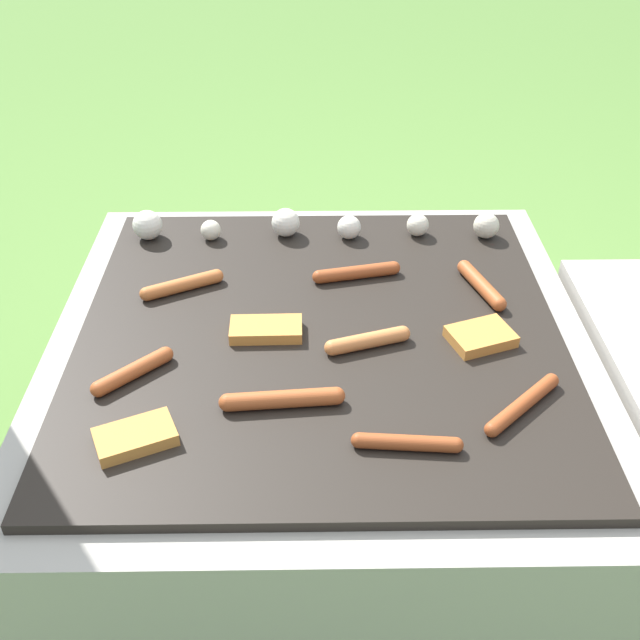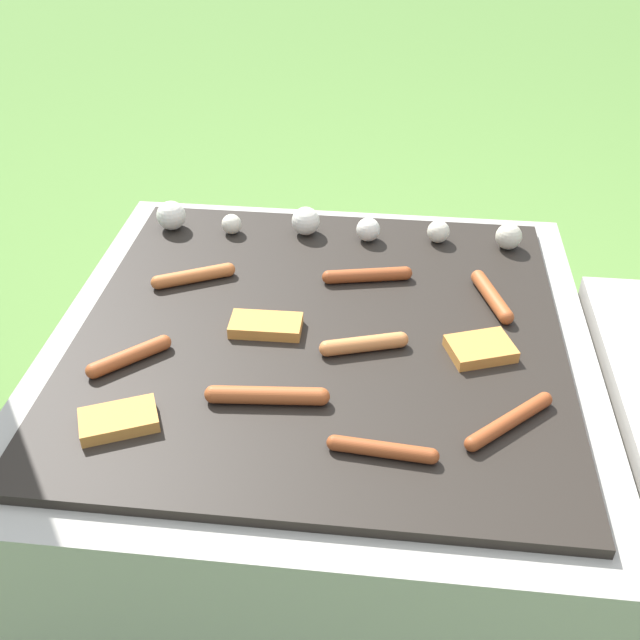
# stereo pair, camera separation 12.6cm
# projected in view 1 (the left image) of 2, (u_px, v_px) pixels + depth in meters

# --- Properties ---
(ground_plane) EXTENTS (14.00, 14.00, 0.00)m
(ground_plane) POSITION_uv_depth(u_px,v_px,m) (320.00, 501.00, 1.53)
(ground_plane) COLOR #567F38
(grill) EXTENTS (0.92, 0.92, 0.44)m
(grill) POSITION_uv_depth(u_px,v_px,m) (320.00, 424.00, 1.40)
(grill) COLOR #9E998E
(grill) RESTS_ON ground_plane
(sausage_front_center) EXTENTS (0.16, 0.05, 0.03)m
(sausage_front_center) POSITION_uv_depth(u_px,v_px,m) (357.00, 272.00, 1.39)
(sausage_front_center) COLOR #93421E
(sausage_front_center) RESTS_ON grill
(sausage_front_right) EXTENTS (0.14, 0.06, 0.03)m
(sausage_front_right) POSITION_uv_depth(u_px,v_px,m) (368.00, 341.00, 1.22)
(sausage_front_right) COLOR #C6753D
(sausage_front_right) RESTS_ON grill
(sausage_front_left) EXTENTS (0.13, 0.13, 0.02)m
(sausage_front_left) POSITION_uv_depth(u_px,v_px,m) (523.00, 404.00, 1.10)
(sausage_front_left) COLOR #93421E
(sausage_front_left) RESTS_ON grill
(sausage_back_left) EXTENTS (0.14, 0.08, 0.03)m
(sausage_back_left) POSITION_uv_depth(u_px,v_px,m) (182.00, 285.00, 1.36)
(sausage_back_left) COLOR #B7602D
(sausage_back_left) RESTS_ON grill
(sausage_mid_left) EXTENTS (0.19, 0.04, 0.03)m
(sausage_mid_left) POSITION_uv_depth(u_px,v_px,m) (282.00, 399.00, 1.11)
(sausage_mid_left) COLOR #A34C23
(sausage_mid_left) RESTS_ON grill
(sausage_back_right) EXTENTS (0.07, 0.15, 0.03)m
(sausage_back_right) POSITION_uv_depth(u_px,v_px,m) (481.00, 285.00, 1.36)
(sausage_back_right) COLOR #A34C23
(sausage_back_right) RESTS_ON grill
(sausage_mid_right) EXTENTS (0.16, 0.03, 0.02)m
(sausage_mid_right) POSITION_uv_depth(u_px,v_px,m) (407.00, 443.00, 1.04)
(sausage_mid_right) COLOR #93421E
(sausage_mid_right) RESTS_ON grill
(sausage_back_center) EXTENTS (0.11, 0.11, 0.02)m
(sausage_back_center) POSITION_uv_depth(u_px,v_px,m) (133.00, 371.00, 1.16)
(sausage_back_center) COLOR #A34C23
(sausage_back_center) RESTS_ON grill
(bread_slice_center) EXTENTS (0.12, 0.06, 0.02)m
(bread_slice_center) POSITION_uv_depth(u_px,v_px,m) (266.00, 329.00, 1.25)
(bread_slice_center) COLOR #D18438
(bread_slice_center) RESTS_ON grill
(bread_slice_right) EXTENTS (0.12, 0.10, 0.02)m
(bread_slice_right) POSITION_uv_depth(u_px,v_px,m) (481.00, 336.00, 1.24)
(bread_slice_right) COLOR #D18438
(bread_slice_right) RESTS_ON grill
(bread_slice_left) EXTENTS (0.13, 0.10, 0.02)m
(bread_slice_left) POSITION_uv_depth(u_px,v_px,m) (135.00, 437.00, 1.05)
(bread_slice_left) COLOR #D18438
(bread_slice_left) RESTS_ON grill
(mushroom_row) EXTENTS (0.74, 0.07, 0.06)m
(mushroom_row) POSITION_uv_depth(u_px,v_px,m) (301.00, 225.00, 1.51)
(mushroom_row) COLOR silver
(mushroom_row) RESTS_ON grill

